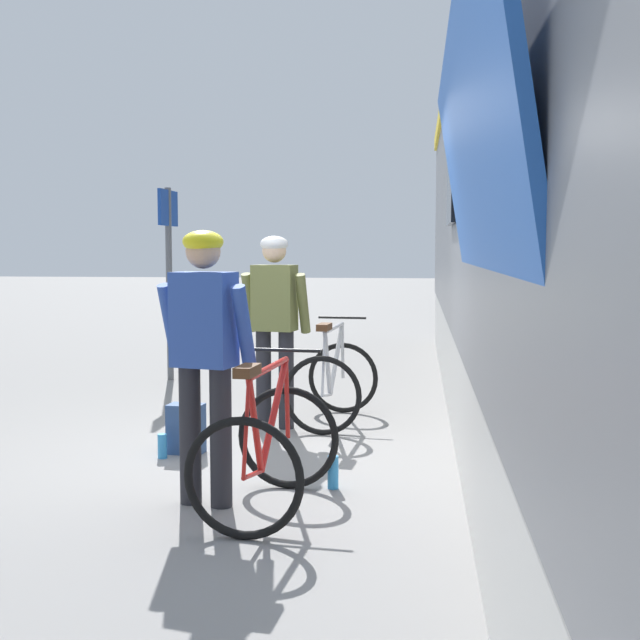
{
  "coord_description": "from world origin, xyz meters",
  "views": [
    {
      "loc": [
        1.2,
        -6.08,
        1.65
      ],
      "look_at": [
        0.39,
        0.7,
        1.05
      ],
      "focal_mm": 45.95,
      "sensor_mm": 36.0,
      "label": 1
    }
  ],
  "objects_px": {
    "platform_sign_post": "(169,251)",
    "bicycle_near_red": "(268,449)",
    "backpack_on_platform": "(186,429)",
    "water_bottle_near_the_bikes": "(333,472)",
    "cyclist_near_in_blue": "(204,342)",
    "cyclist_far_in_olive": "(275,314)",
    "water_bottle_by_the_backpack": "(162,446)",
    "bicycle_far_silver": "(333,381)"
  },
  "relations": [
    {
      "from": "platform_sign_post",
      "to": "bicycle_near_red",
      "type": "bearing_deg",
      "value": -66.55
    },
    {
      "from": "backpack_on_platform",
      "to": "water_bottle_near_the_bikes",
      "type": "xyz_separation_m",
      "value": [
        1.28,
        -0.83,
        -0.09
      ]
    },
    {
      "from": "cyclist_near_in_blue",
      "to": "bicycle_near_red",
      "type": "xyz_separation_m",
      "value": [
        0.42,
        -0.1,
        -0.65
      ]
    },
    {
      "from": "bicycle_near_red",
      "to": "cyclist_near_in_blue",
      "type": "bearing_deg",
      "value": 166.12
    },
    {
      "from": "cyclist_near_in_blue",
      "to": "cyclist_far_in_olive",
      "type": "bearing_deg",
      "value": 88.84
    },
    {
      "from": "backpack_on_platform",
      "to": "platform_sign_post",
      "type": "height_order",
      "value": "platform_sign_post"
    },
    {
      "from": "cyclist_far_in_olive",
      "to": "backpack_on_platform",
      "type": "height_order",
      "value": "cyclist_far_in_olive"
    },
    {
      "from": "water_bottle_by_the_backpack",
      "to": "platform_sign_post",
      "type": "height_order",
      "value": "platform_sign_post"
    },
    {
      "from": "platform_sign_post",
      "to": "bicycle_far_silver",
      "type": "bearing_deg",
      "value": -45.57
    },
    {
      "from": "bicycle_far_silver",
      "to": "water_bottle_by_the_backpack",
      "type": "relative_size",
      "value": 5.83
    },
    {
      "from": "water_bottle_by_the_backpack",
      "to": "cyclist_far_in_olive",
      "type": "bearing_deg",
      "value": 60.22
    },
    {
      "from": "bicycle_far_silver",
      "to": "water_bottle_near_the_bikes",
      "type": "distance_m",
      "value": 2.13
    },
    {
      "from": "cyclist_near_in_blue",
      "to": "water_bottle_near_the_bikes",
      "type": "height_order",
      "value": "cyclist_near_in_blue"
    },
    {
      "from": "water_bottle_near_the_bikes",
      "to": "water_bottle_by_the_backpack",
      "type": "distance_m",
      "value": 1.56
    },
    {
      "from": "water_bottle_by_the_backpack",
      "to": "platform_sign_post",
      "type": "bearing_deg",
      "value": 106.2
    },
    {
      "from": "bicycle_far_silver",
      "to": "platform_sign_post",
      "type": "bearing_deg",
      "value": 134.43
    },
    {
      "from": "cyclist_near_in_blue",
      "to": "platform_sign_post",
      "type": "bearing_deg",
      "value": 109.63
    },
    {
      "from": "water_bottle_near_the_bikes",
      "to": "platform_sign_post",
      "type": "height_order",
      "value": "platform_sign_post"
    },
    {
      "from": "water_bottle_near_the_bikes",
      "to": "cyclist_near_in_blue",
      "type": "bearing_deg",
      "value": -150.17
    },
    {
      "from": "cyclist_far_in_olive",
      "to": "bicycle_far_silver",
      "type": "bearing_deg",
      "value": 24.88
    },
    {
      "from": "bicycle_near_red",
      "to": "water_bottle_by_the_backpack",
      "type": "xyz_separation_m",
      "value": [
        -1.06,
        1.2,
        -0.3
      ]
    },
    {
      "from": "bicycle_near_red",
      "to": "water_bottle_near_the_bikes",
      "type": "height_order",
      "value": "bicycle_near_red"
    },
    {
      "from": "water_bottle_near_the_bikes",
      "to": "water_bottle_by_the_backpack",
      "type": "bearing_deg",
      "value": 155.31
    },
    {
      "from": "cyclist_near_in_blue",
      "to": "platform_sign_post",
      "type": "distance_m",
      "value": 5.22
    },
    {
      "from": "bicycle_far_silver",
      "to": "platform_sign_post",
      "type": "xyz_separation_m",
      "value": [
        -2.3,
        2.35,
        1.22
      ]
    },
    {
      "from": "cyclist_far_in_olive",
      "to": "platform_sign_post",
      "type": "distance_m",
      "value": 3.2
    },
    {
      "from": "cyclist_near_in_blue",
      "to": "backpack_on_platform",
      "type": "relative_size",
      "value": 4.4
    },
    {
      "from": "bicycle_near_red",
      "to": "bicycle_far_silver",
      "type": "xyz_separation_m",
      "value": [
        0.14,
        2.65,
        0.0
      ]
    },
    {
      "from": "cyclist_near_in_blue",
      "to": "cyclist_far_in_olive",
      "type": "height_order",
      "value": "same"
    },
    {
      "from": "cyclist_far_in_olive",
      "to": "backpack_on_platform",
      "type": "xyz_separation_m",
      "value": [
        -0.55,
        -1.03,
        -0.85
      ]
    },
    {
      "from": "bicycle_near_red",
      "to": "water_bottle_by_the_backpack",
      "type": "distance_m",
      "value": 1.63
    },
    {
      "from": "platform_sign_post",
      "to": "water_bottle_near_the_bikes",
      "type": "bearing_deg",
      "value": -60.44
    },
    {
      "from": "bicycle_far_silver",
      "to": "water_bottle_near_the_bikes",
      "type": "bearing_deg",
      "value": -84.09
    },
    {
      "from": "bicycle_near_red",
      "to": "platform_sign_post",
      "type": "height_order",
      "value": "platform_sign_post"
    },
    {
      "from": "cyclist_far_in_olive",
      "to": "water_bottle_by_the_backpack",
      "type": "bearing_deg",
      "value": -119.78
    },
    {
      "from": "bicycle_near_red",
      "to": "bicycle_far_silver",
      "type": "distance_m",
      "value": 2.65
    },
    {
      "from": "bicycle_far_silver",
      "to": "bicycle_near_red",
      "type": "bearing_deg",
      "value": -92.98
    },
    {
      "from": "cyclist_near_in_blue",
      "to": "backpack_on_platform",
      "type": "distance_m",
      "value": 1.62
    },
    {
      "from": "backpack_on_platform",
      "to": "bicycle_near_red",
      "type": "bearing_deg",
      "value": -49.97
    },
    {
      "from": "bicycle_far_silver",
      "to": "backpack_on_platform",
      "type": "distance_m",
      "value": 1.66
    },
    {
      "from": "cyclist_near_in_blue",
      "to": "bicycle_near_red",
      "type": "distance_m",
      "value": 0.78
    },
    {
      "from": "water_bottle_near_the_bikes",
      "to": "platform_sign_post",
      "type": "relative_size",
      "value": 0.09
    }
  ]
}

